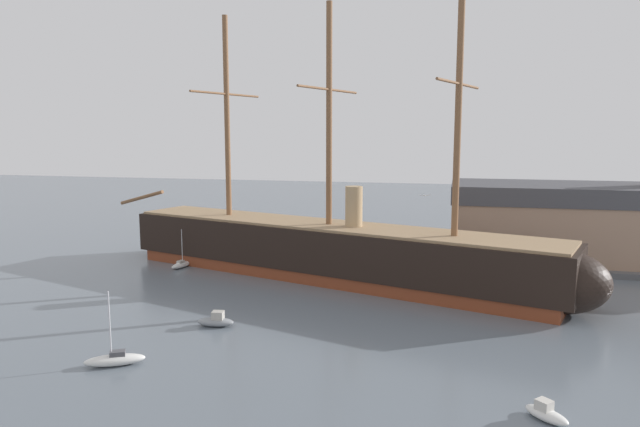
{
  "coord_description": "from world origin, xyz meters",
  "views": [
    {
      "loc": [
        10.45,
        -15.12,
        18.73
      ],
      "look_at": [
        -2.95,
        39.67,
        10.76
      ],
      "focal_mm": 32.24,
      "sensor_mm": 36.0,
      "label": 1
    }
  ],
  "objects_px": {
    "tall_ship": "(329,250)",
    "motorboat_distant_centre": "(405,267)",
    "motorboat_mid_right": "(546,413)",
    "sailboat_far_left": "(182,264)",
    "dockside_warehouse_right": "(617,226)",
    "motorboat_alongside_bow": "(216,321)",
    "seagull_in_flight": "(424,195)",
    "sailboat_mid_left": "(115,359)"
  },
  "relations": [
    {
      "from": "sailboat_mid_left",
      "to": "dockside_warehouse_right",
      "type": "height_order",
      "value": "dockside_warehouse_right"
    },
    {
      "from": "motorboat_alongside_bow",
      "to": "motorboat_mid_right",
      "type": "bearing_deg",
      "value": -22.69
    },
    {
      "from": "seagull_in_flight",
      "to": "motorboat_alongside_bow",
      "type": "bearing_deg",
      "value": 177.43
    },
    {
      "from": "sailboat_far_left",
      "to": "motorboat_distant_centre",
      "type": "relative_size",
      "value": 1.58
    },
    {
      "from": "sailboat_far_left",
      "to": "motorboat_distant_centre",
      "type": "height_order",
      "value": "sailboat_far_left"
    },
    {
      "from": "sailboat_mid_left",
      "to": "motorboat_distant_centre",
      "type": "relative_size",
      "value": 1.83
    },
    {
      "from": "sailboat_mid_left",
      "to": "dockside_warehouse_right",
      "type": "bearing_deg",
      "value": 45.18
    },
    {
      "from": "motorboat_distant_centre",
      "to": "seagull_in_flight",
      "type": "relative_size",
      "value": 3.46
    },
    {
      "from": "motorboat_mid_right",
      "to": "sailboat_far_left",
      "type": "relative_size",
      "value": 0.59
    },
    {
      "from": "motorboat_alongside_bow",
      "to": "dockside_warehouse_right",
      "type": "xyz_separation_m",
      "value": [
        44.49,
        38.04,
        5.14
      ]
    },
    {
      "from": "motorboat_mid_right",
      "to": "motorboat_alongside_bow",
      "type": "height_order",
      "value": "motorboat_alongside_bow"
    },
    {
      "from": "tall_ship",
      "to": "dockside_warehouse_right",
      "type": "bearing_deg",
      "value": 24.55
    },
    {
      "from": "tall_ship",
      "to": "motorboat_distant_centre",
      "type": "xyz_separation_m",
      "value": [
        9.14,
        6.67,
        -3.3
      ]
    },
    {
      "from": "sailboat_far_left",
      "to": "seagull_in_flight",
      "type": "distance_m",
      "value": 43.32
    },
    {
      "from": "motorboat_mid_right",
      "to": "motorboat_alongside_bow",
      "type": "distance_m",
      "value": 31.09
    },
    {
      "from": "motorboat_alongside_bow",
      "to": "dockside_warehouse_right",
      "type": "relative_size",
      "value": 0.08
    },
    {
      "from": "motorboat_distant_centre",
      "to": "motorboat_mid_right",
      "type": "bearing_deg",
      "value": -71.74
    },
    {
      "from": "motorboat_mid_right",
      "to": "sailboat_mid_left",
      "type": "bearing_deg",
      "value": 177.91
    },
    {
      "from": "motorboat_mid_right",
      "to": "sailboat_far_left",
      "type": "distance_m",
      "value": 55.02
    },
    {
      "from": "tall_ship",
      "to": "motorboat_mid_right",
      "type": "height_order",
      "value": "tall_ship"
    },
    {
      "from": "tall_ship",
      "to": "sailboat_mid_left",
      "type": "xyz_separation_m",
      "value": [
        -10.59,
        -31.51,
        -3.24
      ]
    },
    {
      "from": "tall_ship",
      "to": "motorboat_alongside_bow",
      "type": "xyz_separation_m",
      "value": [
        -6.56,
        -20.71,
        -3.23
      ]
    },
    {
      "from": "motorboat_mid_right",
      "to": "dockside_warehouse_right",
      "type": "distance_m",
      "value": 52.72
    },
    {
      "from": "motorboat_distant_centre",
      "to": "motorboat_alongside_bow",
      "type": "bearing_deg",
      "value": -119.82
    },
    {
      "from": "motorboat_alongside_bow",
      "to": "seagull_in_flight",
      "type": "relative_size",
      "value": 3.82
    },
    {
      "from": "motorboat_mid_right",
      "to": "seagull_in_flight",
      "type": "xyz_separation_m",
      "value": [
        -8.89,
        11.1,
        12.99
      ]
    },
    {
      "from": "tall_ship",
      "to": "dockside_warehouse_right",
      "type": "xyz_separation_m",
      "value": [
        37.93,
        17.32,
        1.9
      ]
    },
    {
      "from": "sailboat_mid_left",
      "to": "sailboat_far_left",
      "type": "height_order",
      "value": "sailboat_mid_left"
    },
    {
      "from": "seagull_in_flight",
      "to": "motorboat_distant_centre",
      "type": "bearing_deg",
      "value": 98.25
    },
    {
      "from": "sailboat_far_left",
      "to": "motorboat_distant_centre",
      "type": "bearing_deg",
      "value": 10.54
    },
    {
      "from": "motorboat_mid_right",
      "to": "dockside_warehouse_right",
      "type": "xyz_separation_m",
      "value": [
        15.81,
        50.03,
        5.21
      ]
    },
    {
      "from": "dockside_warehouse_right",
      "to": "tall_ship",
      "type": "bearing_deg",
      "value": -155.45
    },
    {
      "from": "sailboat_mid_left",
      "to": "motorboat_mid_right",
      "type": "relative_size",
      "value": 1.95
    },
    {
      "from": "sailboat_far_left",
      "to": "dockside_warehouse_right",
      "type": "xyz_separation_m",
      "value": [
        59.3,
        16.33,
        5.22
      ]
    },
    {
      "from": "motorboat_alongside_bow",
      "to": "sailboat_far_left",
      "type": "relative_size",
      "value": 0.7
    },
    {
      "from": "seagull_in_flight",
      "to": "sailboat_far_left",
      "type": "bearing_deg",
      "value": 146.85
    },
    {
      "from": "sailboat_mid_left",
      "to": "motorboat_alongside_bow",
      "type": "relative_size",
      "value": 1.65
    },
    {
      "from": "sailboat_mid_left",
      "to": "sailboat_far_left",
      "type": "distance_m",
      "value": 34.24
    },
    {
      "from": "motorboat_alongside_bow",
      "to": "dockside_warehouse_right",
      "type": "height_order",
      "value": "dockside_warehouse_right"
    },
    {
      "from": "sailboat_mid_left",
      "to": "motorboat_alongside_bow",
      "type": "xyz_separation_m",
      "value": [
        4.04,
        10.8,
        0.01
      ]
    },
    {
      "from": "sailboat_mid_left",
      "to": "sailboat_far_left",
      "type": "xyz_separation_m",
      "value": [
        -10.77,
        32.5,
        -0.07
      ]
    },
    {
      "from": "motorboat_distant_centre",
      "to": "sailboat_far_left",
      "type": "bearing_deg",
      "value": -169.46
    }
  ]
}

